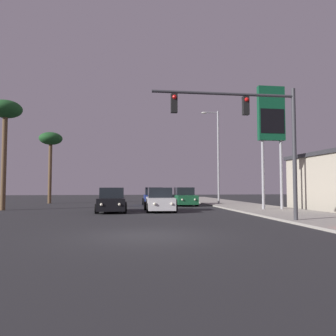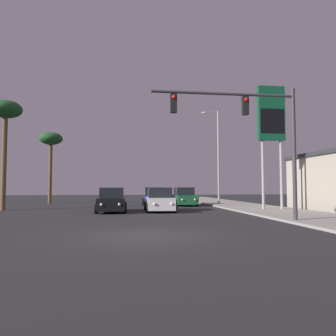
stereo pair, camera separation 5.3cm
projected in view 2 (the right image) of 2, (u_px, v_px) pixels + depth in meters
The scene contains 11 objects.
ground_plane at pixel (146, 236), 11.59m from camera, with size 120.00×120.00×0.00m, color #28282B.
sidewalk_right at pixel (273, 211), 22.73m from camera, with size 5.00×60.00×0.12m.
car_white at pixel (160, 201), 23.18m from camera, with size 2.04×4.33×1.68m.
car_green at pixel (184, 197), 30.32m from camera, with size 2.04×4.31×1.68m.
car_black at pixel (112, 201), 22.57m from camera, with size 2.04×4.32×1.68m.
car_blue at pixel (154, 197), 30.60m from camera, with size 2.04×4.34×1.68m.
traffic_light_mast at pixel (254, 125), 15.89m from camera, with size 7.15×0.36×6.50m.
street_lamp at pixel (217, 152), 31.72m from camera, with size 1.74×0.24×9.00m.
gas_station_sign at pixel (271, 120), 23.97m from camera, with size 2.00×0.42×9.00m.
palm_tree_near at pixel (5, 115), 24.60m from camera, with size 2.40×2.40×8.24m.
palm_tree_mid at pixel (51, 142), 34.61m from camera, with size 2.40×2.40×7.50m.
Camera 2 is at (-0.73, -11.71, 1.73)m, focal length 35.00 mm.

